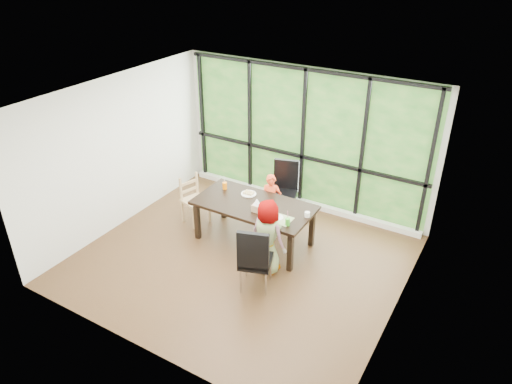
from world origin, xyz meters
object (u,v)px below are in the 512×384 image
orange_cup (225,186)px  child_older (268,237)px  dining_table (254,223)px  tissue_box (257,208)px  chair_interior_leather (256,257)px  child_toddler (271,201)px  plate_near (277,217)px  white_mug (307,214)px  chair_window_leather (284,191)px  chair_end_beech (195,200)px  plate_far (249,194)px  green_cup (288,222)px

orange_cup → child_older: bearing=-30.2°
orange_cup → dining_table: bearing=-15.3°
dining_table → tissue_box: bearing=-47.2°
chair_interior_leather → child_toddler: (-0.63, 1.61, -0.03)m
orange_cup → tissue_box: bearing=-22.9°
dining_table → plate_near: size_ratio=9.33×
child_older → child_toddler: bearing=-55.1°
chair_interior_leather → child_older: child_older is taller
orange_cup → tissue_box: orange_cup is taller
white_mug → tissue_box: 0.82m
orange_cup → tissue_box: (0.87, -0.37, -0.00)m
chair_interior_leather → orange_cup: 1.82m
child_older → plate_near: size_ratio=5.79×
orange_cup → chair_window_leather: bearing=47.0°
child_older → orange_cup: (-1.30, 0.76, 0.19)m
chair_end_beech → plate_far: bearing=-61.0°
plate_near → orange_cup: size_ratio=1.71×
child_older → orange_cup: bearing=-22.1°
plate_far → plate_near: size_ratio=1.23×
dining_table → chair_end_beech: size_ratio=2.22×
chair_window_leather → tissue_box: bearing=-101.9°
chair_end_beech → child_toddler: 1.38m
dining_table → child_toddler: bearing=90.0°
dining_table → chair_window_leather: chair_window_leather is taller
child_toddler → tissue_box: (0.16, -0.78, 0.30)m
plate_far → green_cup: (1.03, -0.53, 0.05)m
child_older → white_mug: child_older is taller
orange_cup → plate_near: bearing=-17.3°
child_toddler → plate_near: size_ratio=4.76×
chair_interior_leather → white_mug: 1.16m
green_cup → tissue_box: (-0.62, 0.12, 0.00)m
dining_table → child_older: (0.59, -0.56, 0.24)m
child_toddler → plate_near: bearing=-76.9°
orange_cup → white_mug: orange_cup is taller
chair_window_leather → white_mug: 1.31m
chair_end_beech → orange_cup: (0.53, 0.18, 0.36)m
chair_window_leather → child_toddler: size_ratio=1.06×
child_older → tissue_box: 0.61m
dining_table → child_older: 0.85m
child_older → orange_cup: size_ratio=9.88×
chair_window_leather → white_mug: chair_window_leather is taller
dining_table → green_cup: size_ratio=16.93×
child_older → plate_near: 0.40m
child_older → white_mug: 0.75m
dining_table → plate_near: bearing=-19.9°
child_toddler → tissue_box: bearing=-99.2°
dining_table → plate_far: plate_far is taller
chair_end_beech → plate_far: 1.07m
chair_window_leather → orange_cup: chair_window_leather is taller
child_toddler → plate_near: (0.54, -0.80, 0.25)m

